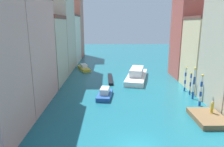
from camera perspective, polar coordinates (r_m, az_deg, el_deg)
The scene contains 18 objects.
ground_plane at distance 43.97m, azimuth 2.56°, elevation -1.84°, with size 154.00×154.00×0.00m, color #196070.
building_left_1 at distance 32.49m, azimuth -24.46°, elevation 5.53°, with size 7.99×11.92×15.68m.
building_left_2 at distance 43.26m, azimuth -18.47°, elevation 6.18°, with size 7.99×10.13×13.24m.
building_left_3 at distance 53.67m, azimuth -15.30°, elevation 12.01°, with size 7.99×11.90×21.24m.
building_left_4 at distance 65.25m, azimuth -12.64°, elevation 9.29°, with size 7.99×11.47×14.22m.
building_left_5 at distance 75.46m, azimuth -11.21°, elevation 12.64°, with size 7.99×9.63×21.38m.
building_right_2 at distance 41.61m, azimuth 25.26°, elevation 5.09°, with size 7.99×7.91×12.95m.
building_right_3 at distance 48.75m, azimuth 21.36°, elevation 9.42°, with size 7.99×7.59×17.81m.
waterfront_dock at distance 28.90m, azimuth 24.89°, elevation -11.00°, with size 3.60×5.25×0.65m.
person_on_dock at distance 29.47m, azimuth 25.79°, elevation -8.37°, with size 0.36×0.36×1.59m.
mooring_pole_0 at distance 32.47m, azimuth 23.26°, elevation -4.17°, with size 0.37×0.37×4.76m.
mooring_pole_1 at distance 35.05m, azimuth 21.58°, elevation -2.45°, with size 0.33×0.33×5.11m.
mooring_pole_2 at distance 37.10m, azimuth 20.75°, elevation -2.53°, with size 0.28×0.28×3.86m.
mooring_pole_3 at distance 38.60m, azimuth 19.49°, elevation -1.41°, with size 0.32×0.32×4.38m.
vaporetto_white at distance 44.60m, azimuth 6.77°, elevation -0.47°, with size 6.48×12.89×2.51m.
gondola_black at distance 43.91m, azimuth -0.48°, elevation -1.51°, with size 1.07×8.15×0.50m.
motorboat_0 at distance 54.21m, azimuth -7.73°, elevation 1.58°, with size 4.11×7.21×1.45m.
motorboat_1 at distance 33.89m, azimuth -2.00°, elevation -5.62°, with size 2.75×5.23×1.59m.
Camera 1 is at (-2.83, -17.77, 11.78)m, focal length 33.29 mm.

